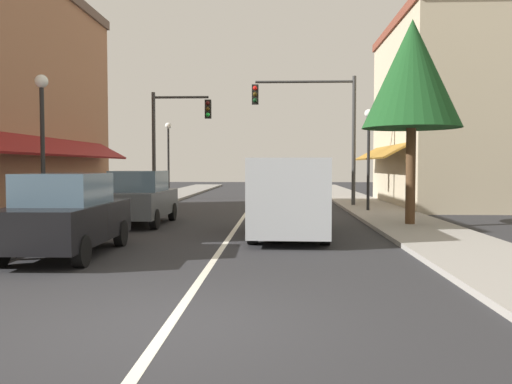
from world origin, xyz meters
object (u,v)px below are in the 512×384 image
traffic_signal_mast_arm (320,119)px  tree_right_near (412,75)px  van_in_lane (289,195)px  street_lamp_left_near (42,126)px  parked_car_nearest_left (66,215)px  traffic_signal_left_corner (173,131)px  parked_car_second_left (140,198)px  street_lamp_left_far (168,147)px  street_lamp_right_mid (369,142)px

traffic_signal_mast_arm → tree_right_near: size_ratio=0.94×
van_in_lane → street_lamp_left_near: (-6.77, -0.16, 1.86)m
parked_car_nearest_left → van_in_lane: van_in_lane is taller
van_in_lane → traffic_signal_mast_arm: bearing=82.9°
street_lamp_left_near → tree_right_near: 11.00m
traffic_signal_mast_arm → traffic_signal_left_corner: bearing=171.3°
traffic_signal_left_corner → street_lamp_left_near: traffic_signal_left_corner is taller
van_in_lane → tree_right_near: size_ratio=0.81×
parked_car_nearest_left → parked_car_second_left: (0.00, 6.15, 0.00)m
parked_car_nearest_left → street_lamp_left_far: street_lamp_left_far is taller
tree_right_near → parked_car_nearest_left: bearing=-146.9°
traffic_signal_left_corner → street_lamp_left_far: traffic_signal_left_corner is taller
van_in_lane → traffic_signal_mast_arm: size_ratio=0.86×
van_in_lane → street_lamp_left_near: bearing=-176.9°
traffic_signal_mast_arm → tree_right_near: (2.22, -8.09, 0.64)m
traffic_signal_mast_arm → street_lamp_left_far: traffic_signal_mast_arm is taller
street_lamp_left_near → tree_right_near: size_ratio=0.68×
traffic_signal_left_corner → street_lamp_left_near: (-1.31, -11.60, -0.62)m
van_in_lane → parked_car_second_left: bearing=152.1°
traffic_signal_left_corner → street_lamp_right_mid: size_ratio=1.30×
traffic_signal_left_corner → street_lamp_left_far: 5.02m
traffic_signal_mast_arm → street_lamp_left_near: traffic_signal_mast_arm is taller
parked_car_second_left → van_in_lane: size_ratio=0.78×
street_lamp_left_near → parked_car_nearest_left: bearing=-59.3°
van_in_lane → street_lamp_right_mid: bearing=67.3°
parked_car_nearest_left → street_lamp_left_near: street_lamp_left_near is taller
van_in_lane → street_lamp_left_far: street_lamp_left_far is taller
van_in_lane → street_lamp_left_near: size_ratio=1.18×
street_lamp_left_far → street_lamp_right_mid: bearing=-41.3°
parked_car_second_left → traffic_signal_mast_arm: bearing=49.9°
traffic_signal_mast_arm → tree_right_near: tree_right_near is taller
parked_car_second_left → street_lamp_right_mid: (8.22, 4.68, 2.02)m
tree_right_near → traffic_signal_left_corner: bearing=135.3°
parked_car_second_left → traffic_signal_left_corner: traffic_signal_left_corner is taller
traffic_signal_left_corner → street_lamp_left_near: 11.69m
street_lamp_left_near → tree_right_near: tree_right_near is taller
traffic_signal_left_corner → street_lamp_right_mid: traffic_signal_left_corner is taller
traffic_signal_mast_arm → street_lamp_left_near: (-8.37, -10.51, -1.09)m
parked_car_second_left → traffic_signal_mast_arm: traffic_signal_mast_arm is taller
van_in_lane → street_lamp_left_far: bearing=114.0°
street_lamp_left_near → street_lamp_right_mid: size_ratio=1.04×
traffic_signal_mast_arm → street_lamp_right_mid: bearing=-58.8°
street_lamp_right_mid → street_lamp_left_far: (-10.05, 8.84, 0.12)m
tree_right_near → traffic_signal_mast_arm: bearing=105.4°
street_lamp_right_mid → traffic_signal_mast_arm: bearing=121.2°
parked_car_second_left → street_lamp_left_far: size_ratio=0.93×
parked_car_second_left → street_lamp_right_mid: 9.67m
street_lamp_right_mid → tree_right_near: (0.45, -5.17, 1.85)m
parked_car_nearest_left → parked_car_second_left: same height
parked_car_second_left → traffic_signal_left_corner: (-0.62, 8.68, 2.76)m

